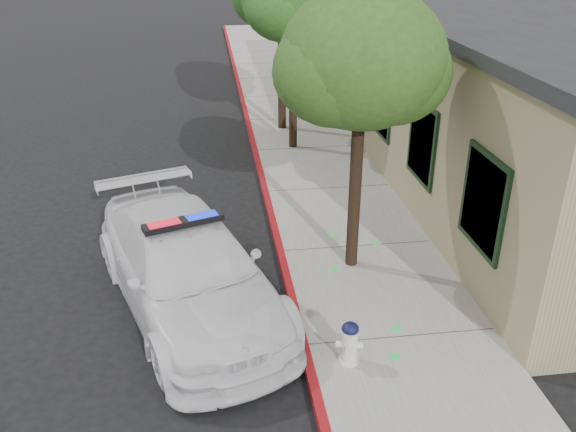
{
  "coord_description": "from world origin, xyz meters",
  "views": [
    {
      "loc": [
        -1.18,
        -7.33,
        6.03
      ],
      "look_at": [
        0.22,
        3.05,
        0.89
      ],
      "focal_mm": 37.09,
      "sensor_mm": 36.0,
      "label": 1
    }
  ],
  "objects_px": {
    "fire_hydrant": "(350,342)",
    "street_tree_near": "(362,65)",
    "clapboard_building": "(482,75)",
    "street_tree_mid": "(293,2)",
    "police_car": "(187,267)"
  },
  "relations": [
    {
      "from": "clapboard_building",
      "to": "street_tree_mid",
      "type": "bearing_deg",
      "value": 177.84
    },
    {
      "from": "fire_hydrant",
      "to": "street_tree_near",
      "type": "relative_size",
      "value": 0.14
    },
    {
      "from": "police_car",
      "to": "street_tree_near",
      "type": "xyz_separation_m",
      "value": [
        3.08,
        0.83,
        3.14
      ]
    },
    {
      "from": "clapboard_building",
      "to": "police_car",
      "type": "distance_m",
      "value": 11.35
    },
    {
      "from": "clapboard_building",
      "to": "fire_hydrant",
      "type": "relative_size",
      "value": 29.05
    },
    {
      "from": "clapboard_building",
      "to": "street_tree_near",
      "type": "height_order",
      "value": "street_tree_near"
    },
    {
      "from": "fire_hydrant",
      "to": "street_tree_mid",
      "type": "xyz_separation_m",
      "value": [
        0.53,
        9.69,
        3.67
      ]
    },
    {
      "from": "fire_hydrant",
      "to": "street_tree_near",
      "type": "xyz_separation_m",
      "value": [
        0.7,
        2.82,
        3.44
      ]
    },
    {
      "from": "police_car",
      "to": "street_tree_mid",
      "type": "relative_size",
      "value": 1.11
    },
    {
      "from": "street_tree_mid",
      "to": "clapboard_building",
      "type": "bearing_deg",
      "value": -2.16
    },
    {
      "from": "clapboard_building",
      "to": "fire_hydrant",
      "type": "height_order",
      "value": "clapboard_building"
    },
    {
      "from": "clapboard_building",
      "to": "street_tree_mid",
      "type": "relative_size",
      "value": 3.91
    },
    {
      "from": "clapboard_building",
      "to": "fire_hydrant",
      "type": "bearing_deg",
      "value": -122.47
    },
    {
      "from": "street_tree_near",
      "to": "street_tree_mid",
      "type": "bearing_deg",
      "value": 91.41
    },
    {
      "from": "clapboard_building",
      "to": "police_car",
      "type": "relative_size",
      "value": 3.51
    }
  ]
}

